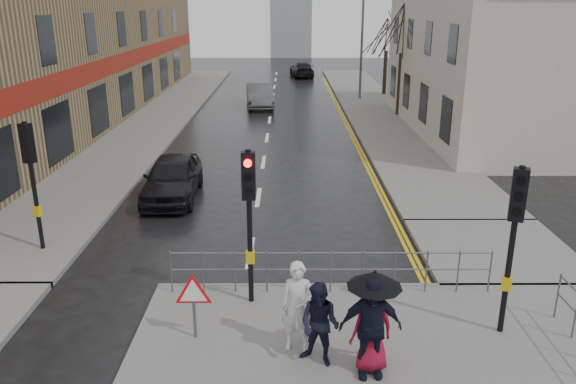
{
  "coord_description": "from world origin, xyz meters",
  "views": [
    {
      "loc": [
        0.97,
        -10.65,
        6.29
      ],
      "look_at": [
        1.01,
        2.65,
        1.82
      ],
      "focal_mm": 35.0,
      "sensor_mm": 36.0,
      "label": 1
    }
  ],
  "objects_px": {
    "pedestrian_with_umbrella": "(373,315)",
    "car_mid": "(260,95)",
    "pedestrian_a": "(298,307)",
    "car_parked": "(172,178)",
    "pedestrian_d": "(370,328)",
    "pedestrian_b": "(320,324)"
  },
  "relations": [
    {
      "from": "pedestrian_with_umbrella",
      "to": "car_mid",
      "type": "xyz_separation_m",
      "value": [
        -3.2,
        27.39,
        -0.47
      ]
    },
    {
      "from": "car_mid",
      "to": "pedestrian_with_umbrella",
      "type": "bearing_deg",
      "value": -89.0
    },
    {
      "from": "pedestrian_a",
      "to": "pedestrian_with_umbrella",
      "type": "distance_m",
      "value": 1.43
    },
    {
      "from": "car_parked",
      "to": "pedestrian_d",
      "type": "bearing_deg",
      "value": -62.83
    },
    {
      "from": "car_parked",
      "to": "car_mid",
      "type": "xyz_separation_m",
      "value": [
        2.15,
        17.73,
        0.03
      ]
    },
    {
      "from": "pedestrian_b",
      "to": "pedestrian_d",
      "type": "xyz_separation_m",
      "value": [
        0.84,
        -0.33,
        0.14
      ]
    },
    {
      "from": "pedestrian_with_umbrella",
      "to": "car_parked",
      "type": "bearing_deg",
      "value": 118.95
    },
    {
      "from": "pedestrian_a",
      "to": "pedestrian_d",
      "type": "distance_m",
      "value": 1.45
    },
    {
      "from": "pedestrian_a",
      "to": "car_parked",
      "type": "xyz_separation_m",
      "value": [
        -4.07,
        9.04,
        -0.3
      ]
    },
    {
      "from": "pedestrian_with_umbrella",
      "to": "car_mid",
      "type": "distance_m",
      "value": 27.58
    },
    {
      "from": "pedestrian_a",
      "to": "pedestrian_b",
      "type": "xyz_separation_m",
      "value": [
        0.37,
        -0.45,
        -0.09
      ]
    },
    {
      "from": "pedestrian_with_umbrella",
      "to": "car_parked",
      "type": "distance_m",
      "value": 11.05
    },
    {
      "from": "pedestrian_a",
      "to": "pedestrian_b",
      "type": "distance_m",
      "value": 0.59
    },
    {
      "from": "pedestrian_a",
      "to": "pedestrian_with_umbrella",
      "type": "relative_size",
      "value": 0.92
    },
    {
      "from": "pedestrian_a",
      "to": "pedestrian_d",
      "type": "relative_size",
      "value": 0.95
    },
    {
      "from": "pedestrian_with_umbrella",
      "to": "pedestrian_d",
      "type": "distance_m",
      "value": 0.23
    },
    {
      "from": "pedestrian_d",
      "to": "car_mid",
      "type": "bearing_deg",
      "value": 92.4
    },
    {
      "from": "pedestrian_d",
      "to": "car_mid",
      "type": "height_order",
      "value": "pedestrian_d"
    },
    {
      "from": "pedestrian_a",
      "to": "pedestrian_with_umbrella",
      "type": "bearing_deg",
      "value": -20.18
    },
    {
      "from": "pedestrian_d",
      "to": "car_parked",
      "type": "height_order",
      "value": "pedestrian_d"
    },
    {
      "from": "pedestrian_with_umbrella",
      "to": "car_mid",
      "type": "bearing_deg",
      "value": 96.66
    },
    {
      "from": "pedestrian_b",
      "to": "car_parked",
      "type": "xyz_separation_m",
      "value": [
        -4.45,
        9.49,
        -0.2
      ]
    }
  ]
}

